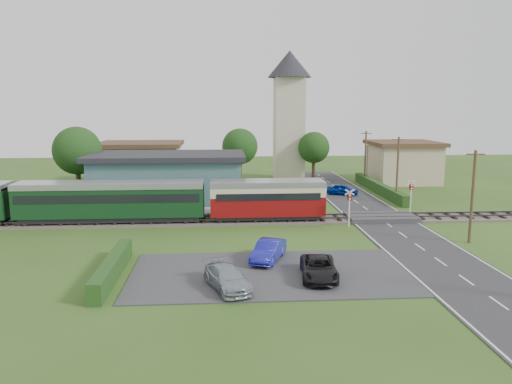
{
  "coord_description": "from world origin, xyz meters",
  "views": [
    {
      "loc": [
        -4.35,
        -41.21,
        10.22
      ],
      "look_at": [
        -1.24,
        4.0,
        2.35
      ],
      "focal_mm": 35.0,
      "sensor_mm": 36.0,
      "label": 1
    }
  ],
  "objects": [
    {
      "name": "road",
      "position": [
        10.0,
        0.0,
        0.03
      ],
      "size": [
        6.0,
        70.0,
        0.05
      ],
      "primitive_type": "cube",
      "color": "#28282B",
      "rests_on": "ground"
    },
    {
      "name": "station_building",
      "position": [
        -10.0,
        10.99,
        2.69
      ],
      "size": [
        16.0,
        9.0,
        5.3
      ],
      "color": "#386869",
      "rests_on": "ground"
    },
    {
      "name": "tree_c",
      "position": [
        8.0,
        25.0,
        4.65
      ],
      "size": [
        4.2,
        4.2,
        6.78
      ],
      "color": "#332316",
      "rests_on": "ground"
    },
    {
      "name": "car_park_dark",
      "position": [
        1.33,
        -13.13,
        0.7
      ],
      "size": [
        2.49,
        4.63,
        1.24
      ],
      "primitive_type": "imported",
      "rotation": [
        0.0,
        0.0,
        -0.1
      ],
      "color": "black",
      "rests_on": "car_park"
    },
    {
      "name": "church_tower",
      "position": [
        5.0,
        28.0,
        10.23
      ],
      "size": [
        6.0,
        6.0,
        17.6
      ],
      "color": "beige",
      "rests_on": "ground"
    },
    {
      "name": "pedestrian_near",
      "position": [
        -4.84,
        4.77,
        1.24
      ],
      "size": [
        0.66,
        0.54,
        1.57
      ],
      "primitive_type": "imported",
      "rotation": [
        0.0,
        0.0,
        2.82
      ],
      "color": "gray",
      "rests_on": "platform"
    },
    {
      "name": "tree_b",
      "position": [
        -2.0,
        23.0,
        5.02
      ],
      "size": [
        4.6,
        4.6,
        7.34
      ],
      "color": "#332316",
      "rests_on": "ground"
    },
    {
      "name": "car_park_blue",
      "position": [
        -1.35,
        -9.5,
        0.76
      ],
      "size": [
        2.87,
        4.35,
        1.36
      ],
      "primitive_type": "imported",
      "rotation": [
        0.0,
        0.0,
        -0.38
      ],
      "color": "#1C1F9E",
      "rests_on": "car_park"
    },
    {
      "name": "train",
      "position": [
        -17.16,
        2.0,
        2.18
      ],
      "size": [
        43.2,
        2.9,
        3.4
      ],
      "color": "#232328",
      "rests_on": "ground"
    },
    {
      "name": "car_park",
      "position": [
        -1.5,
        -12.0,
        0.04
      ],
      "size": [
        17.0,
        9.0,
        0.08
      ],
      "primitive_type": "cube",
      "color": "#333335",
      "rests_on": "ground"
    },
    {
      "name": "car_on_road",
      "position": [
        9.53,
        14.68,
        0.66
      ],
      "size": [
        3.86,
        2.64,
        1.22
      ],
      "primitive_type": "imported",
      "rotation": [
        0.0,
        0.0,
        1.2
      ],
      "color": "navy",
      "rests_on": "road"
    },
    {
      "name": "utility_pole_c",
      "position": [
        14.2,
        10.0,
        3.63
      ],
      "size": [
        1.4,
        0.22,
        7.0
      ],
      "color": "#473321",
      "rests_on": "ground"
    },
    {
      "name": "hedge_roadside",
      "position": [
        14.2,
        16.0,
        0.6
      ],
      "size": [
        0.8,
        18.0,
        1.2
      ],
      "primitive_type": "cube",
      "color": "#193814",
      "rests_on": "ground"
    },
    {
      "name": "railway_track",
      "position": [
        0.0,
        2.0,
        0.11
      ],
      "size": [
        76.0,
        3.2,
        0.49
      ],
      "color": "#4C443D",
      "rests_on": "ground"
    },
    {
      "name": "house_east",
      "position": [
        20.0,
        24.0,
        2.8
      ],
      "size": [
        8.8,
        8.8,
        5.5
      ],
      "color": "tan",
      "rests_on": "ground"
    },
    {
      "name": "car_park_silver",
      "position": [
        -4.13,
        -14.5,
        0.7
      ],
      "size": [
        3.11,
        4.63,
        1.24
      ],
      "primitive_type": "imported",
      "rotation": [
        0.0,
        0.0,
        0.35
      ],
      "color": "#8E9AA5",
      "rests_on": "car_park"
    },
    {
      "name": "house_west",
      "position": [
        -15.0,
        25.0,
        2.79
      ],
      "size": [
        10.8,
        8.8,
        5.5
      ],
      "color": "tan",
      "rests_on": "ground"
    },
    {
      "name": "pedestrian_far",
      "position": [
        -15.93,
        4.61,
        1.4
      ],
      "size": [
        0.99,
        1.11,
        1.89
      ],
      "primitive_type": "imported",
      "rotation": [
        0.0,
        0.0,
        1.93
      ],
      "color": "gray",
      "rests_on": "platform"
    },
    {
      "name": "hedge_carpark",
      "position": [
        -11.0,
        -12.0,
        0.6
      ],
      "size": [
        0.8,
        9.0,
        1.2
      ],
      "primitive_type": "cube",
      "color": "#193814",
      "rests_on": "ground"
    },
    {
      "name": "platform",
      "position": [
        -10.0,
        5.2,
        0.23
      ],
      "size": [
        30.0,
        3.0,
        0.45
      ],
      "primitive_type": "cube",
      "color": "gray",
      "rests_on": "ground"
    },
    {
      "name": "streetlamp_west",
      "position": [
        -22.0,
        20.0,
        3.04
      ],
      "size": [
        0.3,
        0.3,
        5.15
      ],
      "color": "#3F3F47",
      "rests_on": "ground"
    },
    {
      "name": "utility_pole_d",
      "position": [
        14.2,
        22.0,
        3.63
      ],
      "size": [
        1.4,
        0.22,
        7.0
      ],
      "color": "#473321",
      "rests_on": "ground"
    },
    {
      "name": "streetlamp_east",
      "position": [
        16.0,
        27.0,
        3.04
      ],
      "size": [
        0.3,
        0.3,
        5.15
      ],
      "color": "#3F3F47",
      "rests_on": "ground"
    },
    {
      "name": "ground",
      "position": [
        0.0,
        0.0,
        0.0
      ],
      "size": [
        120.0,
        120.0,
        0.0
      ],
      "primitive_type": "plane",
      "color": "#2D4C19"
    },
    {
      "name": "equipment_hut",
      "position": [
        -18.0,
        5.2,
        1.75
      ],
      "size": [
        2.3,
        2.3,
        2.55
      ],
      "color": "beige",
      "rests_on": "platform"
    },
    {
      "name": "tree_a",
      "position": [
        -20.0,
        14.0,
        5.38
      ],
      "size": [
        5.2,
        5.2,
        8.0
      ],
      "color": "#332316",
      "rests_on": "ground"
    },
    {
      "name": "utility_pole_b",
      "position": [
        14.2,
        -6.0,
        3.63
      ],
      "size": [
        1.4,
        0.22,
        7.0
      ],
      "color": "#473321",
      "rests_on": "ground"
    },
    {
      "name": "crossing_signal_near",
      "position": [
        6.4,
        -0.41,
        2.14
      ],
      "size": [
        0.84,
        0.28,
        3.28
      ],
      "color": "silver",
      "rests_on": "ground"
    },
    {
      "name": "crossing_deck",
      "position": [
        10.0,
        2.0,
        0.23
      ],
      "size": [
        6.2,
        3.4,
        0.45
      ],
      "primitive_type": "cube",
      "color": "#333335",
      "rests_on": "ground"
    },
    {
      "name": "hedge_station",
      "position": [
        -10.0,
        15.5,
        0.65
      ],
      "size": [
        22.0,
        0.8,
        1.3
      ],
      "primitive_type": "cube",
      "color": "#193814",
      "rests_on": "ground"
    },
    {
      "name": "crossing_signal_far",
      "position": [
        13.6,
        4.39,
        2.14
      ],
      "size": [
        0.84,
        0.28,
        3.28
      ],
      "color": "silver",
      "rests_on": "ground"
    }
  ]
}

